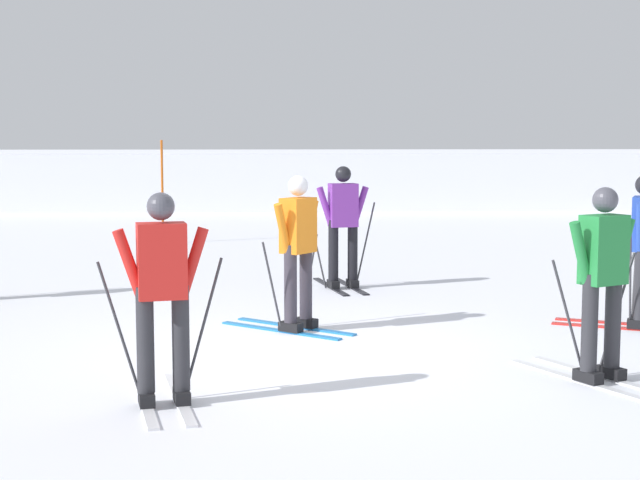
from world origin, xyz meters
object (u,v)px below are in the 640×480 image
(skier_green, at_px, (602,279))
(skier_red, at_px, (162,293))
(skier_purple, at_px, (343,223))
(skier_orange, at_px, (297,248))
(trail_marker_pole, at_px, (162,192))

(skier_green, height_order, skier_red, same)
(skier_purple, bearing_deg, skier_green, -70.05)
(skier_green, distance_m, skier_purple, 5.56)
(skier_red, distance_m, skier_orange, 3.11)
(skier_orange, bearing_deg, skier_purple, 76.58)
(skier_green, relative_size, skier_orange, 1.00)
(skier_purple, distance_m, trail_marker_pole, 6.52)
(skier_red, distance_m, trail_marker_pole, 11.58)
(skier_red, height_order, skier_orange, same)
(skier_red, relative_size, trail_marker_pole, 0.85)
(skier_purple, bearing_deg, skier_orange, -103.42)
(skier_green, relative_size, trail_marker_pole, 0.85)
(skier_red, bearing_deg, skier_green, 8.77)
(skier_green, distance_m, trail_marker_pole, 12.04)
(skier_orange, bearing_deg, skier_green, -41.85)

